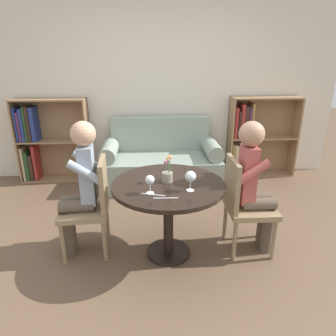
{
  "coord_description": "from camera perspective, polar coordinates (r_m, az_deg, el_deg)",
  "views": [
    {
      "loc": [
        -0.15,
        -2.34,
        1.73
      ],
      "look_at": [
        0.0,
        0.05,
        0.83
      ],
      "focal_mm": 32.0,
      "sensor_mm": 36.0,
      "label": 1
    }
  ],
  "objects": [
    {
      "name": "wine_glass_left",
      "position": [
        2.33,
        -3.47,
        -2.38
      ],
      "size": [
        0.07,
        0.07,
        0.15
      ],
      "color": "white",
      "rests_on": "round_table"
    },
    {
      "name": "knife_left_setting",
      "position": [
        2.29,
        -0.44,
        -5.74
      ],
      "size": [
        0.19,
        0.02,
        0.0
      ],
      "color": "silver",
      "rests_on": "round_table"
    },
    {
      "name": "couch",
      "position": [
        4.25,
        -1.34,
        1.05
      ],
      "size": [
        1.62,
        0.8,
        0.92
      ],
      "color": "gray",
      "rests_on": "ground_plane"
    },
    {
      "name": "ground_plane",
      "position": [
        2.91,
        0.06,
        -15.9
      ],
      "size": [
        16.0,
        16.0,
        0.0
      ],
      "primitive_type": "plane",
      "color": "brown"
    },
    {
      "name": "bookshelf_right",
      "position": [
        4.68,
        15.68,
        5.45
      ],
      "size": [
        1.0,
        0.28,
        1.18
      ],
      "color": "#93704C",
      "rests_on": "ground_plane"
    },
    {
      "name": "flower_vase",
      "position": [
        2.56,
        -0.06,
        -0.87
      ],
      "size": [
        0.09,
        0.09,
        0.24
      ],
      "color": "#9E9384",
      "rests_on": "round_table"
    },
    {
      "name": "back_wall",
      "position": [
        4.45,
        -1.68,
        15.65
      ],
      "size": [
        5.2,
        0.05,
        2.7
      ],
      "color": "silver",
      "rests_on": "ground_plane"
    },
    {
      "name": "person_right",
      "position": [
        2.76,
        16.21,
        -2.88
      ],
      "size": [
        0.42,
        0.34,
        1.23
      ],
      "rotation": [
        0.0,
        0.0,
        1.57
      ],
      "color": "brown",
      "rests_on": "ground_plane"
    },
    {
      "name": "chair_left",
      "position": [
        2.79,
        -14.33,
        -6.45
      ],
      "size": [
        0.44,
        0.44,
        0.9
      ],
      "rotation": [
        0.0,
        0.0,
        -1.51
      ],
      "color": "#937A56",
      "rests_on": "ground_plane"
    },
    {
      "name": "person_left",
      "position": [
        2.73,
        -16.48,
        -3.28
      ],
      "size": [
        0.43,
        0.36,
        1.24
      ],
      "rotation": [
        0.0,
        0.0,
        -1.51
      ],
      "color": "brown",
      "rests_on": "ground_plane"
    },
    {
      "name": "fork_left_setting",
      "position": [
        2.35,
        -2.85,
        -5.08
      ],
      "size": [
        0.18,
        0.07,
        0.0
      ],
      "color": "silver",
      "rests_on": "round_table"
    },
    {
      "name": "wine_glass_right",
      "position": [
        2.38,
        4.32,
        -1.72
      ],
      "size": [
        0.09,
        0.09,
        0.17
      ],
      "color": "white",
      "rests_on": "round_table"
    },
    {
      "name": "bookshelf_left",
      "position": [
        4.68,
        -22.5,
        4.89
      ],
      "size": [
        1.0,
        0.28,
        1.18
      ],
      "color": "#93704C",
      "rests_on": "ground_plane"
    },
    {
      "name": "round_table",
      "position": [
        2.61,
        0.07,
        -5.63
      ],
      "size": [
        0.97,
        0.97,
        0.71
      ],
      "color": "black",
      "rests_on": "ground_plane"
    },
    {
      "name": "chair_right",
      "position": [
        2.81,
        14.17,
        -6.26
      ],
      "size": [
        0.42,
        0.42,
        0.9
      ],
      "rotation": [
        0.0,
        0.0,
        1.57
      ],
      "color": "#937A56",
      "rests_on": "ground_plane"
    }
  ]
}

